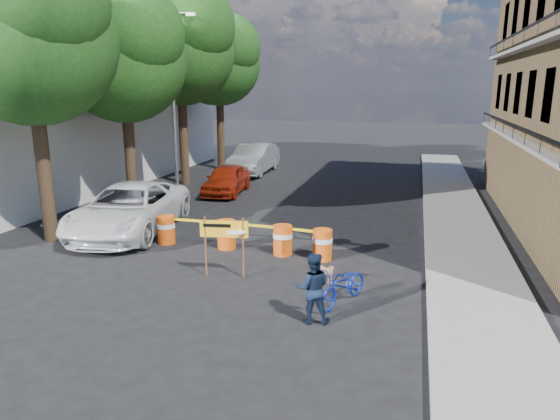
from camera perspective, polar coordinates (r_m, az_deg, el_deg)
The scene contains 19 objects.
ground at distance 12.97m, azimuth -6.48°, elevation -8.34°, with size 120.00×120.00×0.00m, color black.
sidewalk_east at distance 17.87m, azimuth 20.01°, elevation -2.57°, with size 2.40×40.00×0.15m, color gray.
white_building at distance 27.51m, azimuth -24.73°, elevation 8.76°, with size 8.00×22.00×6.00m, color silver.
tree_near at distance 17.35m, azimuth -26.64°, elevation 17.39°, with size 5.46×5.20×9.15m.
tree_mid_a at distance 21.36m, azimuth -17.35°, elevation 16.34°, with size 5.25×5.00×8.68m.
tree_mid_b at distance 25.78m, azimuth -11.27°, elevation 17.76°, with size 5.67×5.40×9.62m.
tree_far at distance 30.32m, azimuth -6.90°, elevation 16.37°, with size 5.04×4.80×8.84m.
streetlamp at distance 23.12m, azimuth -11.97°, elevation 12.38°, with size 1.25×0.18×8.00m.
barrel_far_left at distance 16.31m, azimuth -12.89°, elevation -2.14°, with size 0.58×0.58×0.90m.
barrel_mid_left at distance 15.50m, azimuth -6.14°, elevation -2.71°, with size 0.58×0.58×0.90m.
barrel_mid_right at distance 14.86m, azimuth 0.31°, elevation -3.38°, with size 0.58×0.58×0.90m.
barrel_far_right at distance 14.48m, azimuth 4.87°, elevation -3.90°, with size 0.58×0.58×0.90m.
detour_sign at distance 12.97m, azimuth -5.78°, elevation -2.75°, with size 1.26×0.31×1.63m.
pedestrian at distance 10.64m, azimuth 3.73°, elevation -8.88°, with size 0.75×0.59×1.55m, color #101B32.
bicycle at distance 11.51m, azimuth 7.33°, elevation -6.60°, with size 0.62×0.93×1.77m, color #1630B9.
dog at distance 12.89m, azimuth 5.05°, elevation -7.15°, with size 0.29×0.64×0.54m, color #E8B685.
suv_white at distance 17.81m, azimuth -16.85°, elevation 0.12°, with size 2.72×5.90×1.64m, color white.
sedan_red at distance 23.44m, azimuth -6.12°, elevation 3.51°, with size 1.59×3.96×1.35m, color #9F220D.
sedan_silver at distance 28.89m, azimuth -3.01°, elevation 5.89°, with size 1.79×5.15×1.70m, color #9D9FA4.
Camera 1 is at (4.52, -11.12, 4.90)m, focal length 32.00 mm.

